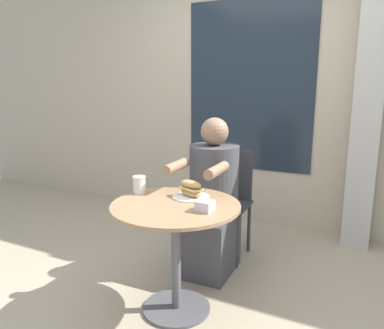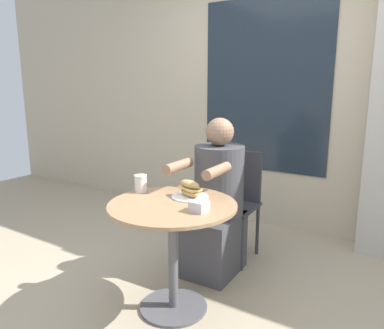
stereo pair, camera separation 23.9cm
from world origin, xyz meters
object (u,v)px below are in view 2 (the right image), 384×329
at_px(diner_chair, 237,194).
at_px(cafe_table, 173,232).
at_px(seated_diner, 216,208).
at_px(sandwich_on_plate, 190,190).
at_px(drink_cup, 141,183).

bearing_deg(diner_chair, cafe_table, 89.33).
bearing_deg(seated_diner, diner_chair, -91.36).
xyz_separation_m(diner_chair, sandwich_on_plate, (0.05, -0.77, 0.23)).
height_order(cafe_table, sandwich_on_plate, sandwich_on_plate).
bearing_deg(drink_cup, diner_chair, 70.97).
height_order(cafe_table, diner_chair, diner_chair).
xyz_separation_m(seated_diner, sandwich_on_plate, (0.04, -0.43, 0.24)).
xyz_separation_m(cafe_table, sandwich_on_plate, (0.02, 0.16, 0.23)).
distance_m(sandwich_on_plate, drink_cup, 0.35).
bearing_deg(drink_cup, seated_diner, 59.23).
relative_size(seated_diner, drink_cup, 10.10).
distance_m(cafe_table, drink_cup, 0.41).
xyz_separation_m(seated_diner, drink_cup, (-0.30, -0.50, 0.26)).
relative_size(diner_chair, seated_diner, 0.74).
distance_m(diner_chair, seated_diner, 0.35).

